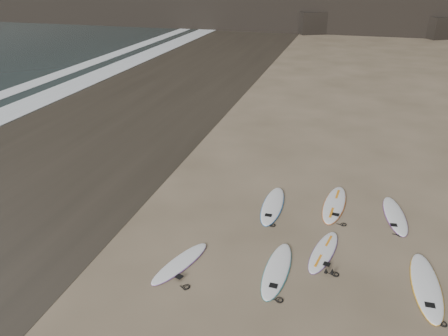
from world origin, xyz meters
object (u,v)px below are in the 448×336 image
(surfboard_5, at_px, (273,205))
(surfboard_6, at_px, (334,204))
(surfboard_3, at_px, (426,285))
(surfboard_7, at_px, (395,215))
(surfboard_0, at_px, (180,263))
(surfboard_2, at_px, (324,251))
(surfboard_1, at_px, (277,270))

(surfboard_5, distance_m, surfboard_6, 2.10)
(surfboard_3, bearing_deg, surfboard_5, 144.97)
(surfboard_6, height_order, surfboard_7, surfboard_6)
(surfboard_0, bearing_deg, surfboard_6, 67.91)
(surfboard_2, bearing_deg, surfboard_0, -144.87)
(surfboard_1, bearing_deg, surfboard_7, 52.05)
(surfboard_1, distance_m, surfboard_5, 3.43)
(surfboard_0, xyz_separation_m, surfboard_6, (3.85, 4.43, 0.01))
(surfboard_3, bearing_deg, surfboard_0, -173.93)
(surfboard_5, bearing_deg, surfboard_7, 5.95)
(surfboard_2, distance_m, surfboard_5, 2.85)
(surfboard_1, bearing_deg, surfboard_5, 104.20)
(surfboard_2, relative_size, surfboard_5, 0.84)
(surfboard_1, distance_m, surfboard_6, 4.20)
(surfboard_3, xyz_separation_m, surfboard_6, (-2.45, 3.60, -0.00))
(surfboard_5, relative_size, surfboard_6, 0.98)
(surfboard_7, bearing_deg, surfboard_6, 166.84)
(surfboard_6, distance_m, surfboard_7, 1.93)
(surfboard_0, xyz_separation_m, surfboard_2, (3.70, 1.60, 0.00))
(surfboard_3, relative_size, surfboard_6, 1.02)
(surfboard_1, relative_size, surfboard_7, 1.01)
(surfboard_6, bearing_deg, surfboard_5, -156.53)
(surfboard_1, xyz_separation_m, surfboard_7, (3.20, 3.80, -0.00))
(surfboard_0, relative_size, surfboard_1, 0.88)
(surfboard_3, xyz_separation_m, surfboard_5, (-4.44, 2.95, -0.00))
(surfboard_0, distance_m, surfboard_7, 7.16)
(surfboard_0, distance_m, surfboard_6, 5.87)
(surfboard_0, distance_m, surfboard_2, 4.03)
(surfboard_5, bearing_deg, surfboard_2, -50.33)
(surfboard_2, height_order, surfboard_3, surfboard_3)
(surfboard_0, distance_m, surfboard_5, 4.21)
(surfboard_1, bearing_deg, surfboard_2, 48.31)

